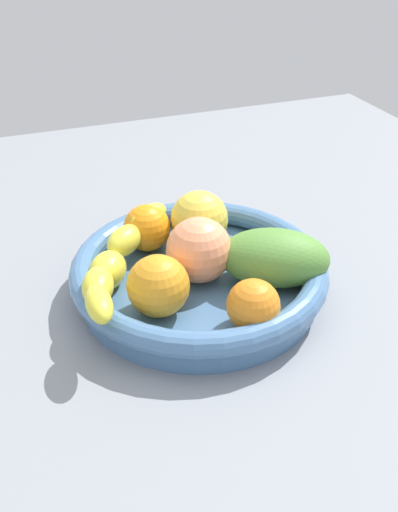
% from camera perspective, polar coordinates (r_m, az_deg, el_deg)
% --- Properties ---
extents(kitchen_counter, '(1.20, 1.20, 0.03)m').
position_cam_1_polar(kitchen_counter, '(0.70, -0.00, -4.54)').
color(kitchen_counter, gray).
rests_on(kitchen_counter, ground).
extents(fruit_bowl, '(0.30, 0.30, 0.05)m').
position_cam_1_polar(fruit_bowl, '(0.67, -0.00, -1.81)').
color(fruit_bowl, teal).
rests_on(fruit_bowl, kitchen_counter).
extents(banana_draped_left, '(0.14, 0.21, 0.06)m').
position_cam_1_polar(banana_draped_left, '(0.65, -8.37, -0.66)').
color(banana_draped_left, yellow).
rests_on(banana_draped_left, fruit_bowl).
extents(orange_front, '(0.06, 0.06, 0.06)m').
position_cam_1_polar(orange_front, '(0.59, 5.40, -4.90)').
color(orange_front, orange).
rests_on(orange_front, fruit_bowl).
extents(orange_mid_left, '(0.06, 0.06, 0.06)m').
position_cam_1_polar(orange_mid_left, '(0.72, -5.18, 2.79)').
color(orange_mid_left, orange).
rests_on(orange_mid_left, fruit_bowl).
extents(orange_mid_right, '(0.07, 0.07, 0.07)m').
position_cam_1_polar(orange_mid_right, '(0.61, -4.07, -2.98)').
color(orange_mid_right, orange).
rests_on(orange_mid_right, fruit_bowl).
extents(peach_blush, '(0.08, 0.08, 0.08)m').
position_cam_1_polar(peach_blush, '(0.65, 0.21, 0.39)').
color(peach_blush, '#F99869').
rests_on(peach_blush, fruit_bowl).
extents(mango_green, '(0.15, 0.13, 0.06)m').
position_cam_1_polar(mango_green, '(0.66, 7.46, -0.15)').
color(mango_green, '#548C38').
rests_on(mango_green, fruit_bowl).
extents(apple_yellow, '(0.07, 0.07, 0.07)m').
position_cam_1_polar(apple_yellow, '(0.72, 0.03, 3.66)').
color(apple_yellow, yellow).
rests_on(apple_yellow, fruit_bowl).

